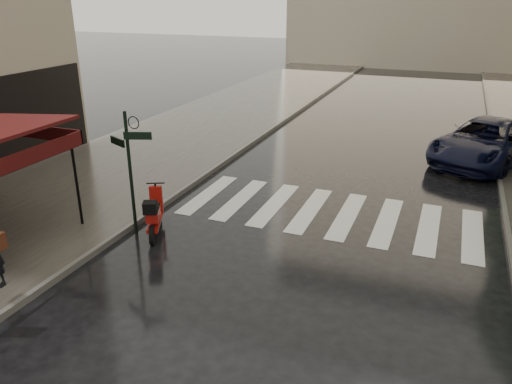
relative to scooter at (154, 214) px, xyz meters
The scene contains 8 objects.
ground 3.28m from the scooter, 76.94° to the right, with size 120.00×120.00×0.00m, color black.
sidewalk_near 9.63m from the scooter, 113.07° to the left, with size 6.00×60.00×0.12m, color #38332D.
curb_near 8.89m from the scooter, 94.64° to the left, with size 0.12×60.00×0.16m, color #595651.
curb_far 12.06m from the scooter, 47.24° to the left, with size 0.12×60.00×0.16m, color #595651.
crosswalk 4.70m from the scooter, 37.53° to the left, with size 7.85×3.20×0.01m.
signpost 1.39m from the scooter, 161.66° to the right, with size 1.17×0.29×3.10m.
scooter is the anchor object (origin of this frame).
parked_car 12.03m from the scooter, 49.99° to the left, with size 2.50×5.41×1.50m, color black.
Camera 1 is at (5.75, -6.33, 5.60)m, focal length 35.00 mm.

